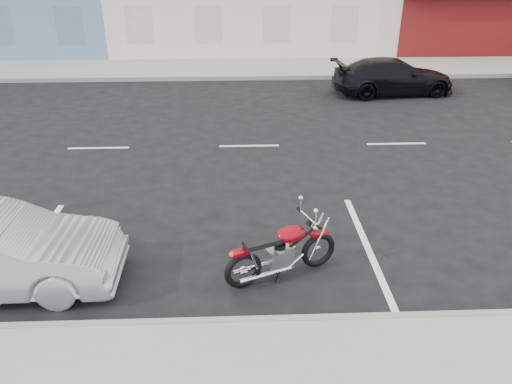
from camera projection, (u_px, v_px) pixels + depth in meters
ground at (323, 145)px, 13.43m from camera, size 120.00×120.00×0.00m
sidewalk_far at (172, 69)px, 20.98m from camera, size 80.00×3.40×0.15m
curb_near at (49, 328)px, 6.99m from camera, size 80.00×0.12×0.16m
curb_far at (168, 79)px, 19.46m from camera, size 80.00×0.12×0.16m
motorcycle at (320, 243)px, 8.27m from camera, size 1.88×0.95×1.00m
car_far at (393, 76)px, 17.61m from camera, size 4.43×2.18×1.24m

